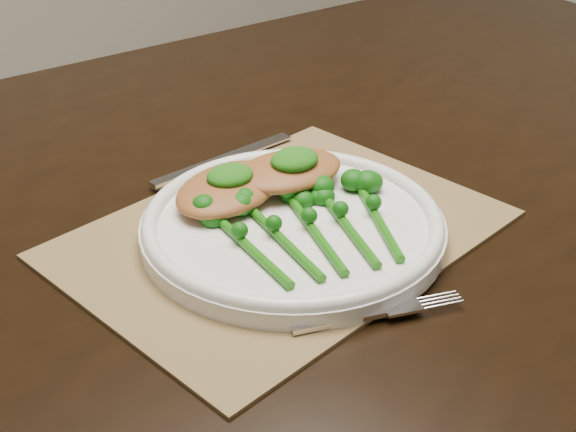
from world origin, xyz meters
TOP-DOWN VIEW (x-y plane):
  - dining_table at (0.06, -0.09)m, footprint 1.62×0.94m
  - placemat at (-0.04, -0.20)m, footprint 0.44×0.35m
  - dinner_plate at (-0.04, -0.22)m, footprint 0.29×0.29m
  - knife at (-0.02, -0.05)m, footprint 0.19×0.03m
  - fork at (-0.05, -0.36)m, footprint 0.15×0.07m
  - chicken_fillet_left at (-0.06, -0.15)m, footprint 0.15×0.12m
  - chicken_fillet_right at (-0.00, -0.16)m, footprint 0.12×0.09m
  - pesto_dollop_left at (-0.06, -0.15)m, footprint 0.05×0.04m
  - pesto_dollop_right at (0.00, -0.17)m, footprint 0.05×0.04m
  - broccolini_bundle at (-0.04, -0.25)m, footprint 0.19×0.20m

SIDE VIEW (x-z plane):
  - dining_table at x=0.06m, z-range 0.00..0.75m
  - placemat at x=-0.04m, z-range 0.75..0.75m
  - fork at x=-0.05m, z-range 0.75..0.76m
  - knife at x=-0.02m, z-range 0.75..0.76m
  - dinner_plate at x=-0.04m, z-range 0.75..0.78m
  - broccolini_bundle at x=-0.04m, z-range 0.76..0.79m
  - chicken_fillet_left at x=-0.06m, z-range 0.77..0.80m
  - chicken_fillet_right at x=0.00m, z-range 0.78..0.80m
  - pesto_dollop_left at x=-0.06m, z-range 0.79..0.81m
  - pesto_dollop_right at x=0.00m, z-range 0.79..0.81m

